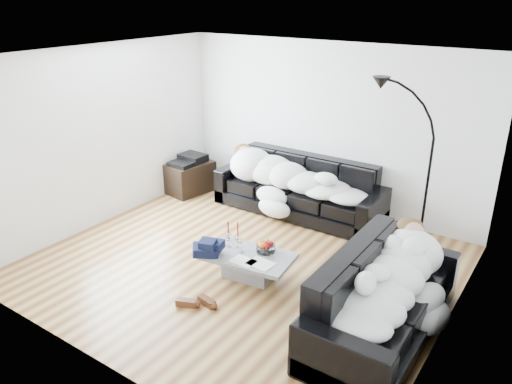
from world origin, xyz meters
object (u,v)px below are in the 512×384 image
Objects in this scene: sofa_back at (299,187)px; floor_lamp at (427,189)px; shoes at (196,302)px; candle_right at (238,231)px; coffee_table at (249,266)px; wine_glass_b at (229,240)px; wine_glass_c at (241,245)px; sleeper_back at (298,175)px; av_cabinet at (190,177)px; sofa_right at (384,296)px; stereo at (189,159)px; sleeper_right at (386,278)px; candle_left at (228,231)px; fruit_bowl at (266,246)px; wine_glass_a at (238,242)px.

sofa_back is 2.19m from floor_lamp.
candle_right is at bearing 88.18° from shoes.
floor_lamp is at bearing 43.33° from coffee_table.
wine_glass_c is (0.21, -0.02, -0.00)m from wine_glass_b.
sleeper_back is 2.93× the size of av_cabinet.
sofa_right is 8.86× the size of candle_right.
sleeper_back is 2.11× the size of coffee_table.
av_cabinet is 1.75× the size of stereo.
floor_lamp reaches higher than av_cabinet.
coffee_table is 2.43× the size of stereo.
sofa_back is 1.18× the size of sleeper_back.
sleeper_back is at bearing 84.66° from shoes.
sleeper_right is at bearing -3.50° from coffee_table.
sofa_right is at bearing -3.69° from wine_glass_b.
candle_left is 0.58× the size of stereo.
sleeper_right is at bearing -13.73° from av_cabinet.
coffee_table is 4.50× the size of fruit_bowl.
floor_lamp reaches higher than sofa_right.
candle_left is (-2.17, 0.27, -0.00)m from sofa_right.
candle_right is at bearing -85.99° from sofa_back.
sofa_back is 2.03m from wine_glass_c.
wine_glass_b is at bearing -161.08° from fruit_bowl.
wine_glass_b is at bearing -155.38° from wine_glass_a.
floor_lamp reaches higher than stereo.
wine_glass_b is 1.00× the size of wine_glass_c.
wine_glass_c is 0.32m from candle_right.
av_cabinet is 4.11m from floor_lamp.
wine_glass_a is 0.13m from wine_glass_c.
floor_lamp reaches higher than candle_left.
sleeper_right is at bearing -9.20° from candle_right.
sofa_back is at bearing 93.93° from wine_glass_b.
sofa_right is at bearing -10.04° from fruit_bowl.
coffee_table is 0.84m from shoes.
stereo is at bearing -171.33° from sofa_back.
sleeper_back is 2.04m from av_cabinet.
sofa_right reaches higher than candle_left.
coffee_table is (0.45, -2.01, -0.28)m from sofa_back.
floor_lamp reaches higher than sleeper_right.
fruit_bowl is at bearing 54.72° from coffee_table.
candle_right is at bearing 93.20° from wine_glass_b.
floor_lamp is at bearing 38.33° from wine_glass_a.
sofa_right is at bearing -43.26° from sleeper_back.
sleeper_back is 1.89m from fruit_bowl.
sleeper_right is 2.07m from wine_glass_b.
sofa_right reaches higher than wine_glass_c.
sleeper_back reaches higher than av_cabinet.
sofa_right is at bearing -78.91° from floor_lamp.
wine_glass_b is at bearing -86.07° from sofa_back.
candle_right is (-0.33, 0.23, 0.28)m from coffee_table.
av_cabinet is (-2.44, 1.70, 0.11)m from coffee_table.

